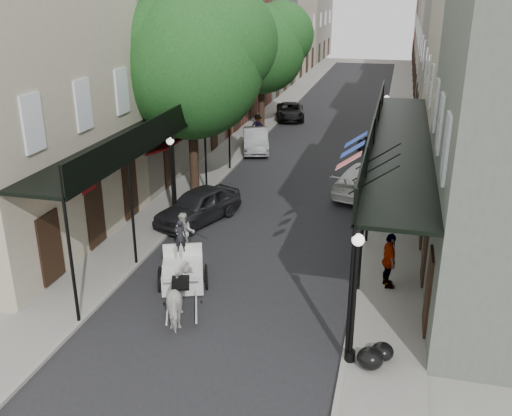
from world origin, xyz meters
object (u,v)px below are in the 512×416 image
Objects in this scene: tree_far at (267,45)px; car_left_near at (198,206)px; pedestrian_walking at (184,234)px; pedestrian_sidewalk_right at (389,261)px; car_left_far at (290,111)px; pedestrian_sidewalk_left at (257,126)px; car_right_far at (375,145)px; carriage at (182,254)px; lamppost_right_far at (384,126)px; horse at (181,296)px; car_left_mid at (256,140)px; lamppost_left at (172,179)px; tree_near at (200,58)px; car_right_near at (367,179)px; lamppost_right_near at (354,297)px.

tree_far is 18.40m from car_left_near.
pedestrian_walking is 7.64m from pedestrian_sidewalk_right.
pedestrian_sidewalk_right is at bearing -84.32° from car_left_far.
pedestrian_sidewalk_left is 0.41× the size of car_right_far.
carriage reaches higher than pedestrian_sidewalk_left.
lamppost_right_far is 19.73m from horse.
car_left_near is at bearing -101.99° from car_left_far.
car_left_mid is at bearing 96.57° from pedestrian_sidewalk_left.
car_right_far is (4.68, 20.00, -0.14)m from horse.
lamppost_left reaches higher than car_left_near.
tree_near is 2.16× the size of car_left_far.
lamppost_right_far is 0.71× the size of car_right_near.
lamppost_right_far is 0.88× the size of car_left_mid.
tree_far is 24.10m from pedestrian_sidewalk_right.
pedestrian_sidewalk_right is (9.13, -7.77, -5.41)m from tree_near.
tree_near is 13.14m from car_right_far.
tree_far is at bearing 143.49° from lamppost_right_far.
lamppost_left is 9.77m from pedestrian_sidewalk_right.
tree_far is at bearing 80.17° from car_left_mid.
lamppost_left is 1.67m from car_left_near.
pedestrian_walking is 0.37× the size of car_left_far.
lamppost_right_near is 0.88× the size of car_left_mid.
horse is at bearing 169.06° from lamppost_right_near.
pedestrian_walking reaches higher than horse.
lamppost_right_near is 6.95m from carriage.
pedestrian_walking is 0.85× the size of pedestrian_sidewalk_right.
lamppost_left reaches higher than car_right_far.
tree_near is 6.10m from lamppost_left.
carriage is 0.51× the size of car_right_near.
pedestrian_sidewalk_right is 9.12m from car_left_near.
tree_near reaches higher than pedestrian_sidewalk_right.
tree_near is at bearing 127.28° from car_left_near.
car_left_far is (-7.37, 29.84, -1.43)m from lamppost_right_near.
pedestrian_walking reaches higher than car_left_near.
horse is 2.49m from carriage.
tree_far is at bearing 77.81° from pedestrian_walking.
pedestrian_walking is 0.31× the size of car_right_near.
lamppost_right_near is 24.66m from pedestrian_sidewalk_left.
tree_near is at bearing 84.49° from carriage.
pedestrian_sidewalk_left is at bearing 85.56° from car_left_mid.
car_left_near is 14.20m from car_right_far.
car_left_near is (0.91, 0.53, -1.31)m from lamppost_left.
car_right_near is (6.24, 8.58, -0.06)m from pedestrian_walking.
pedestrian_sidewalk_left is at bearing 10.23° from pedestrian_sidewalk_right.
horse is 0.42× the size of car_left_far.
pedestrian_sidewalk_right is at bearing 79.33° from lamppost_right_near.
tree_near is 12.24m from lamppost_right_far.
tree_near is 12.93m from horse.
carriage is 18.52m from car_right_far.
lamppost_right_near is 21.73m from car_left_mid.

